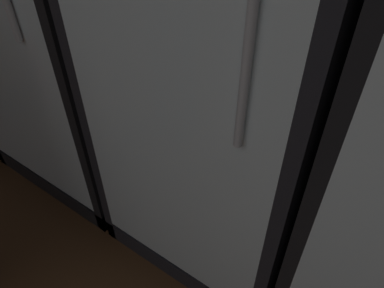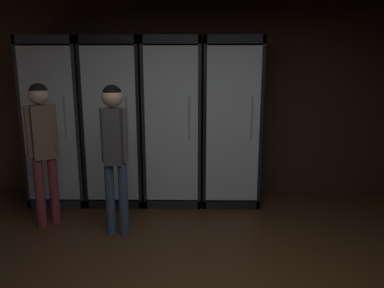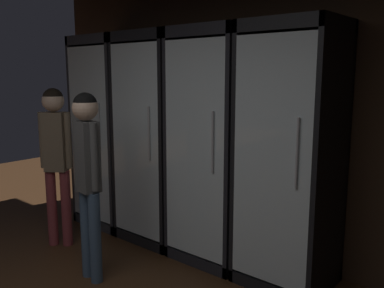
{
  "view_description": "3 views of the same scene",
  "coord_description": "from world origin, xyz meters",
  "px_view_note": "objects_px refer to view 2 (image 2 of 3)",
  "views": [
    {
      "loc": [
        0.06,
        1.77,
        1.56
      ],
      "look_at": [
        -0.3,
        2.28,
        0.92
      ],
      "focal_mm": 39.02,
      "sensor_mm": 36.0,
      "label": 1
    },
    {
      "loc": [
        -0.14,
        -1.65,
        1.63
      ],
      "look_at": [
        -0.2,
        2.38,
        0.83
      ],
      "focal_mm": 31.81,
      "sensor_mm": 36.0,
      "label": 2
    },
    {
      "loc": [
        1.75,
        -0.26,
        1.7
      ],
      "look_at": [
        -0.71,
        2.66,
        1.05
      ],
      "focal_mm": 38.54,
      "sensor_mm": 36.0,
      "label": 3
    }
  ],
  "objects_px": {
    "cooler_far_left": "(61,123)",
    "cooler_center": "(173,124)",
    "cooler_right": "(230,124)",
    "shopper_far": "(42,138)",
    "shopper_near": "(114,143)",
    "cooler_left": "(117,124)"
  },
  "relations": [
    {
      "from": "cooler_far_left",
      "to": "cooler_left",
      "type": "bearing_deg",
      "value": 0.04
    },
    {
      "from": "cooler_far_left",
      "to": "cooler_left",
      "type": "relative_size",
      "value": 1.0
    },
    {
      "from": "cooler_center",
      "to": "cooler_far_left",
      "type": "bearing_deg",
      "value": -179.96
    },
    {
      "from": "shopper_far",
      "to": "cooler_right",
      "type": "bearing_deg",
      "value": 21.81
    },
    {
      "from": "cooler_center",
      "to": "shopper_far",
      "type": "distance_m",
      "value": 1.58
    },
    {
      "from": "shopper_near",
      "to": "cooler_left",
      "type": "bearing_deg",
      "value": 101.46
    },
    {
      "from": "cooler_right",
      "to": "shopper_near",
      "type": "height_order",
      "value": "cooler_right"
    },
    {
      "from": "cooler_left",
      "to": "cooler_center",
      "type": "height_order",
      "value": "same"
    },
    {
      "from": "cooler_far_left",
      "to": "cooler_center",
      "type": "relative_size",
      "value": 1.0
    },
    {
      "from": "cooler_far_left",
      "to": "shopper_far",
      "type": "distance_m",
      "value": 0.84
    },
    {
      "from": "shopper_near",
      "to": "cooler_far_left",
      "type": "bearing_deg",
      "value": 132.08
    },
    {
      "from": "cooler_left",
      "to": "cooler_center",
      "type": "relative_size",
      "value": 1.0
    },
    {
      "from": "cooler_far_left",
      "to": "cooler_right",
      "type": "distance_m",
      "value": 2.21
    },
    {
      "from": "cooler_center",
      "to": "cooler_right",
      "type": "height_order",
      "value": "same"
    },
    {
      "from": "cooler_far_left",
      "to": "cooler_left",
      "type": "xyz_separation_m",
      "value": [
        0.74,
        0.0,
        -0.01
      ]
    },
    {
      "from": "cooler_center",
      "to": "shopper_near",
      "type": "bearing_deg",
      "value": -116.36
    },
    {
      "from": "cooler_left",
      "to": "cooler_right",
      "type": "xyz_separation_m",
      "value": [
        1.47,
        0.0,
        0.01
      ]
    },
    {
      "from": "cooler_right",
      "to": "shopper_far",
      "type": "relative_size",
      "value": 1.34
    },
    {
      "from": "shopper_far",
      "to": "cooler_left",
      "type": "bearing_deg",
      "value": 53.77
    },
    {
      "from": "cooler_center",
      "to": "cooler_right",
      "type": "bearing_deg",
      "value": 0.03
    },
    {
      "from": "cooler_center",
      "to": "shopper_near",
      "type": "height_order",
      "value": "cooler_center"
    },
    {
      "from": "cooler_far_left",
      "to": "shopper_near",
      "type": "height_order",
      "value": "cooler_far_left"
    }
  ]
}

